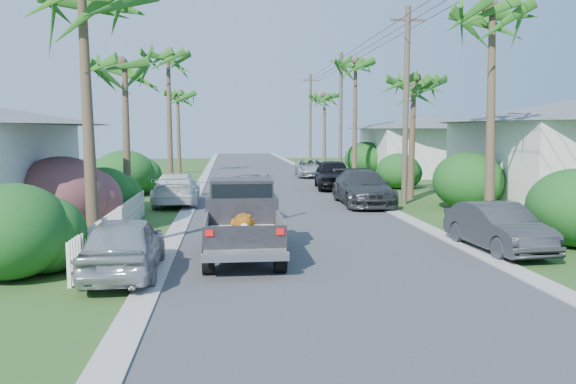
{
  "coord_description": "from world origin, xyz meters",
  "views": [
    {
      "loc": [
        -2.57,
        -12.27,
        3.36
      ],
      "look_at": [
        -0.62,
        5.88,
        1.4
      ],
      "focal_mm": 35.0,
      "sensor_mm": 36.0,
      "label": 1
    }
  ],
  "objects": [
    {
      "name": "shrub_l_c",
      "position": [
        -7.4,
        10.0,
        1.0
      ],
      "size": [
        2.4,
        2.64,
        2.0
      ],
      "primitive_type": "ellipsoid",
      "color": "#154B1D",
      "rests_on": "ground"
    },
    {
      "name": "shrub_l_d",
      "position": [
        -8.0,
        18.0,
        1.2
      ],
      "size": [
        3.2,
        3.52,
        2.4
      ],
      "primitive_type": "ellipsoid",
      "color": "#154B1D",
      "rests_on": "ground"
    },
    {
      "name": "parked_car_rn",
      "position": [
        5.0,
        2.64,
        0.67
      ],
      "size": [
        1.65,
        4.14,
        1.34
      ],
      "primitive_type": "imported",
      "rotation": [
        0.0,
        0.0,
        0.06
      ],
      "color": "#2F3235",
      "rests_on": "ground"
    },
    {
      "name": "shrub_r_c",
      "position": [
        7.5,
        20.0,
        1.05
      ],
      "size": [
        2.6,
        2.86,
        2.1
      ],
      "primitive_type": "ellipsoid",
      "color": "#154B1D",
      "rests_on": "ground"
    },
    {
      "name": "parked_car_rf",
      "position": [
        3.6,
        20.18,
        0.86
      ],
      "size": [
        2.5,
        5.23,
        1.72
      ],
      "primitive_type": "imported",
      "rotation": [
        0.0,
        0.0,
        -0.09
      ],
      "color": "black",
      "rests_on": "ground"
    },
    {
      "name": "ground",
      "position": [
        0.0,
        0.0,
        0.0
      ],
      "size": [
        120.0,
        120.0,
        0.0
      ],
      "primitive_type": "plane",
      "color": "#375A21",
      "rests_on": "ground"
    },
    {
      "name": "palm_r_b",
      "position": [
        6.6,
        15.0,
        5.95
      ],
      "size": [
        4.4,
        4.4,
        7.2
      ],
      "color": "brown",
      "rests_on": "ground"
    },
    {
      "name": "palm_r_c",
      "position": [
        6.2,
        26.0,
        8.11
      ],
      "size": [
        4.4,
        4.4,
        9.4
      ],
      "color": "brown",
      "rests_on": "ground"
    },
    {
      "name": "utility_pole_c",
      "position": [
        5.6,
        28.0,
        4.6
      ],
      "size": [
        1.6,
        0.26,
        9.0
      ],
      "color": "brown",
      "rests_on": "ground"
    },
    {
      "name": "utility_pole_d",
      "position": [
        5.6,
        43.0,
        4.6
      ],
      "size": [
        1.6,
        0.26,
        9.0
      ],
      "color": "brown",
      "rests_on": "ground"
    },
    {
      "name": "parked_car_rd",
      "position": [
        3.6,
        29.07,
        0.66
      ],
      "size": [
        2.47,
        4.89,
        1.32
      ],
      "primitive_type": "imported",
      "rotation": [
        0.0,
        0.0,
        -0.06
      ],
      "color": "#B9BBC1",
      "rests_on": "ground"
    },
    {
      "name": "palm_l_d",
      "position": [
        -6.5,
        34.0,
        6.44
      ],
      "size": [
        4.4,
        4.4,
        7.7
      ],
      "color": "brown",
      "rests_on": "ground"
    },
    {
      "name": "parked_car_lf",
      "position": [
        -4.94,
        13.9,
        0.73
      ],
      "size": [
        2.15,
        5.08,
        1.46
      ],
      "primitive_type": "imported",
      "rotation": [
        0.0,
        0.0,
        3.16
      ],
      "color": "silver",
      "rests_on": "ground"
    },
    {
      "name": "shrub_r_d",
      "position": [
        8.0,
        30.0,
        1.3
      ],
      "size": [
        3.2,
        3.52,
        2.6
      ],
      "primitive_type": "ellipsoid",
      "color": "#154B1D",
      "rests_on": "ground"
    },
    {
      "name": "house_right_near",
      "position": [
        13.0,
        12.0,
        2.22
      ],
      "size": [
        8.0,
        9.0,
        4.8
      ],
      "color": "silver",
      "rests_on": "ground"
    },
    {
      "name": "curb_left",
      "position": [
        -4.3,
        25.0,
        0.03
      ],
      "size": [
        0.6,
        100.0,
        0.06
      ],
      "primitive_type": "cube",
      "color": "#A5A39E",
      "rests_on": "ground"
    },
    {
      "name": "utility_pole_b",
      "position": [
        5.6,
        13.0,
        4.6
      ],
      "size": [
        1.6,
        0.26,
        9.0
      ],
      "color": "brown",
      "rests_on": "ground"
    },
    {
      "name": "palm_l_c",
      "position": [
        -6.0,
        22.0,
        7.91
      ],
      "size": [
        4.4,
        4.4,
        9.2
      ],
      "color": "brown",
      "rests_on": "ground"
    },
    {
      "name": "parked_car_rm",
      "position": [
        3.6,
        12.89,
        0.79
      ],
      "size": [
        2.3,
        5.45,
        1.57
      ],
      "primitive_type": "imported",
      "rotation": [
        0.0,
        0.0,
        -0.02
      ],
      "color": "#2D2F32",
      "rests_on": "ground"
    },
    {
      "name": "parked_car_ln",
      "position": [
        -5.0,
        0.95,
        0.71
      ],
      "size": [
        1.83,
        4.22,
        1.42
      ],
      "primitive_type": "imported",
      "rotation": [
        0.0,
        0.0,
        3.18
      ],
      "color": "#AAAEB1",
      "rests_on": "ground"
    },
    {
      "name": "picket_fence",
      "position": [
        -6.0,
        5.5,
        0.5
      ],
      "size": [
        0.1,
        11.0,
        1.0
      ],
      "primitive_type": "cube",
      "color": "white",
      "rests_on": "ground"
    },
    {
      "name": "road",
      "position": [
        0.0,
        25.0,
        0.01
      ],
      "size": [
        8.0,
        100.0,
        0.02
      ],
      "primitive_type": "cube",
      "color": "#38383A",
      "rests_on": "ground"
    },
    {
      "name": "palm_r_a",
      "position": [
        6.3,
        6.0,
        7.42
      ],
      "size": [
        4.4,
        4.4,
        8.7
      ],
      "color": "brown",
      "rests_on": "ground"
    },
    {
      "name": "shrub_r_b",
      "position": [
        7.8,
        11.0,
        1.25
      ],
      "size": [
        3.0,
        3.3,
        2.5
      ],
      "primitive_type": "ellipsoid",
      "color": "#154B1D",
      "rests_on": "ground"
    },
    {
      "name": "house_right_far",
      "position": [
        13.0,
        30.0,
        2.12
      ],
      "size": [
        9.0,
        8.0,
        4.6
      ],
      "color": "silver",
      "rests_on": "ground"
    },
    {
      "name": "palm_r_d",
      "position": [
        6.5,
        40.0,
        6.74
      ],
      "size": [
        4.4,
        4.4,
        8.0
      ],
      "color": "brown",
      "rests_on": "ground"
    },
    {
      "name": "palm_l_b",
      "position": [
        -6.8,
        12.0,
        6.15
      ],
      "size": [
        4.4,
        4.4,
        7.4
      ],
      "color": "brown",
      "rests_on": "ground"
    },
    {
      "name": "pickup_truck",
      "position": [
        -2.2,
        3.05,
        1.01
      ],
      "size": [
        1.98,
        5.12,
        2.06
      ],
      "color": "black",
      "rests_on": "ground"
    },
    {
      "name": "curb_right",
      "position": [
        4.3,
        25.0,
        0.03
      ],
      "size": [
        0.6,
        100.0,
        0.06
      ],
      "primitive_type": "cube",
      "color": "#A5A39E",
      "rests_on": "ground"
    },
    {
      "name": "shrub_l_a",
      "position": [
        -7.5,
        1.0,
        1.1
      ],
      "size": [
        2.6,
        2.86,
        2.2
      ],
      "primitive_type": "ellipsoid",
      "color": "#154B1D",
      "rests_on": "ground"
    },
    {
      "name": "shrub_l_b",
      "position": [
        -7.8,
        6.0,
        1.3
      ],
      "size": [
        3.0,
        3.3,
        2.6
      ],
      "primitive_type": "ellipsoid",
      "color": "#AD1859",
      "rests_on": "ground"
    }
  ]
}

